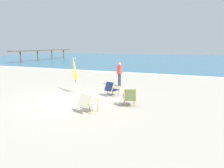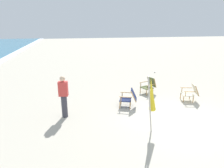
# 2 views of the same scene
# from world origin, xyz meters

# --- Properties ---
(ground_plane) EXTENTS (80.00, 80.00, 0.00)m
(ground_plane) POSITION_xyz_m (0.00, 0.00, 0.00)
(ground_plane) COLOR #B7AF9E
(beach_chair_front_left) EXTENTS (0.72, 0.82, 0.80)m
(beach_chair_front_left) POSITION_xyz_m (1.76, -1.57, 0.43)
(beach_chair_front_left) COLOR beige
(beach_chair_front_left) RESTS_ON ground
(beach_chair_far_center) EXTENTS (0.78, 0.84, 0.82)m
(beach_chair_far_center) POSITION_xyz_m (3.11, -0.05, 0.43)
(beach_chair_far_center) COLOR #515B33
(beach_chair_far_center) RESTS_ON ground
(beach_chair_front_right) EXTENTS (0.77, 0.87, 0.80)m
(beach_chair_front_right) POSITION_xyz_m (1.62, 1.40, 0.43)
(beach_chair_front_right) COLOR #19234C
(beach_chair_front_right) RESTS_ON ground
(umbrella_furled_yellow) EXTENTS (0.53, 0.52, 2.07)m
(umbrella_furled_yellow) POSITION_xyz_m (-0.63, 1.33, 1.35)
(umbrella_furled_yellow) COLOR #B7B2A8
(umbrella_furled_yellow) RESTS_ON ground
(person_near_chairs) EXTENTS (0.25, 0.37, 1.63)m
(person_near_chairs) POSITION_xyz_m (1.15, 4.09, 0.84)
(person_near_chairs) COLOR #383842
(person_near_chairs) RESTS_ON ground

